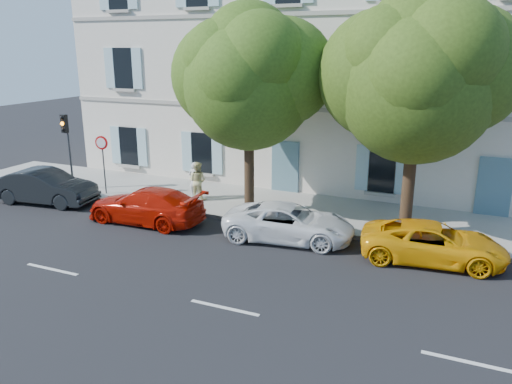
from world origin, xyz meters
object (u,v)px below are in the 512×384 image
at_px(road_sign, 102,152).
at_px(pedestrian_a, 195,180).
at_px(tree_right, 417,85).
at_px(pedestrian_b, 198,181).
at_px(car_yellow_supercar, 433,243).
at_px(car_white_coupe, 289,223).
at_px(tree_left, 249,84).
at_px(car_dark_sedan, 45,187).
at_px(traffic_light, 66,136).
at_px(car_red_coupe, 146,205).

height_order(road_sign, pedestrian_a, road_sign).
xyz_separation_m(tree_right, pedestrian_a, (-9.16, 0.80, -4.45)).
bearing_deg(pedestrian_b, tree_right, 174.88).
distance_m(car_yellow_supercar, pedestrian_b, 10.38).
distance_m(car_white_coupe, tree_left, 5.62).
xyz_separation_m(car_dark_sedan, traffic_light, (-0.21, 1.78, 1.96)).
xyz_separation_m(tree_left, tree_right, (6.22, -0.11, 0.15)).
distance_m(road_sign, pedestrian_a, 4.41).
xyz_separation_m(tree_left, traffic_light, (-9.05, -0.40, -2.56)).
relative_size(road_sign, pedestrian_b, 1.58).
height_order(tree_right, pedestrian_a, tree_right).
bearing_deg(car_red_coupe, tree_right, 103.63).
xyz_separation_m(car_red_coupe, pedestrian_a, (0.37, 3.20, 0.28)).
distance_m(car_white_coupe, traffic_light, 11.81).
xyz_separation_m(traffic_light, pedestrian_b, (6.33, 0.94, -1.71)).
height_order(tree_left, tree_right, tree_right).
bearing_deg(car_dark_sedan, traffic_light, -0.12).
xyz_separation_m(car_red_coupe, car_yellow_supercar, (10.64, 0.54, -0.06)).
relative_size(car_white_coupe, road_sign, 1.73).
height_order(car_white_coupe, tree_left, tree_left).
bearing_deg(car_red_coupe, road_sign, -120.26).
height_order(tree_left, pedestrian_b, tree_left).
bearing_deg(pedestrian_a, tree_right, 171.51).
relative_size(car_white_coupe, pedestrian_b, 2.73).
bearing_deg(traffic_light, car_dark_sedan, -83.13).
xyz_separation_m(car_white_coupe, pedestrian_a, (-5.40, 2.73, 0.33)).
bearing_deg(car_white_coupe, car_dark_sedan, 83.75).
relative_size(car_white_coupe, car_yellow_supercar, 1.02).
distance_m(car_dark_sedan, tree_left, 10.16).
bearing_deg(pedestrian_b, traffic_light, 7.46).
distance_m(car_red_coupe, pedestrian_b, 3.12).
bearing_deg(traffic_light, pedestrian_b, 8.43).
distance_m(tree_right, pedestrian_a, 10.22).
bearing_deg(car_white_coupe, pedestrian_a, 56.23).
distance_m(car_white_coupe, tree_right, 6.38).
bearing_deg(car_red_coupe, pedestrian_a, 172.96).
bearing_deg(pedestrian_a, tree_left, 163.34).
bearing_deg(pedestrian_b, car_red_coupe, 78.22).
bearing_deg(tree_right, road_sign, -178.97).
bearing_deg(pedestrian_b, tree_left, 167.92).
height_order(car_red_coupe, car_white_coupe, car_red_coupe).
bearing_deg(car_dark_sedan, tree_right, -89.20).
relative_size(car_dark_sedan, car_yellow_supercar, 1.01).
height_order(car_yellow_supercar, pedestrian_a, pedestrian_a).
bearing_deg(car_red_coupe, car_yellow_supercar, 92.40).
bearing_deg(tree_right, pedestrian_b, 175.85).
bearing_deg(traffic_light, tree_right, 1.08).
bearing_deg(pedestrian_b, car_white_coupe, 152.59).
bearing_deg(road_sign, tree_right, 1.03).
bearing_deg(car_white_coupe, traffic_light, 74.96).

